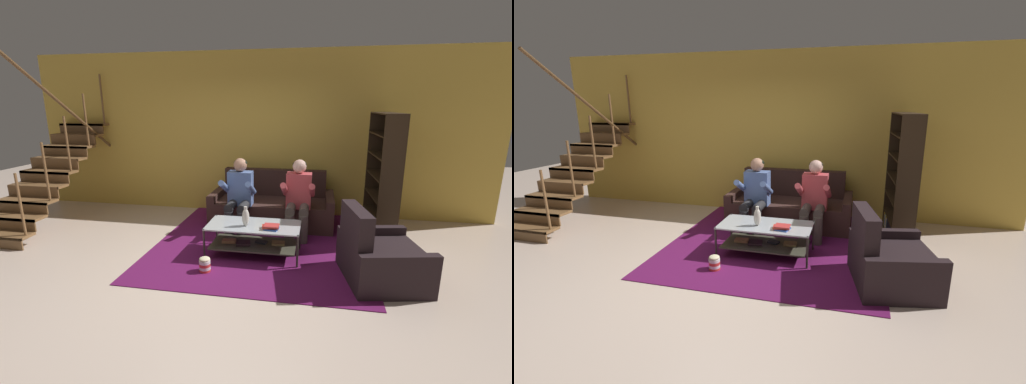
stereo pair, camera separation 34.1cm
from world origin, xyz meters
The scene contains 13 objects.
ground centered at (0.00, 0.00, 0.00)m, with size 16.80×16.80×0.00m, color beige.
back_partition centered at (0.00, 2.46, 1.45)m, with size 8.40×0.12×2.90m, color gold.
staircase_run centered at (-3.25, 1.34, 1.02)m, with size 0.92×2.68×2.73m.
couch centered at (0.46, 1.82, 0.29)m, with size 2.03×0.89×0.88m.
person_seated_left centered at (0.00, 1.29, 0.64)m, with size 0.50×0.58×1.18m.
person_seated_right centered at (0.92, 1.29, 0.64)m, with size 0.50×0.58×1.18m.
coffee_table centered at (0.38, 0.50, 0.28)m, with size 1.24×0.60×0.43m.
area_rug centered at (0.42, 1.03, 0.01)m, with size 3.00×3.27×0.01m.
vase centered at (0.29, 0.43, 0.56)m, with size 0.10×0.10×0.27m.
book_stack centered at (0.63, 0.38, 0.46)m, with size 0.23×0.19×0.06m.
bookshelf centered at (2.21, 1.64, 0.83)m, with size 0.35×1.08×1.87m.
armchair centered at (1.93, 0.09, 0.27)m, with size 1.01×1.09×0.88m.
popcorn_tub centered at (-0.11, -0.10, 0.10)m, with size 0.14×0.14×0.19m.
Camera 1 is at (1.18, -3.74, 2.01)m, focal length 24.00 mm.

